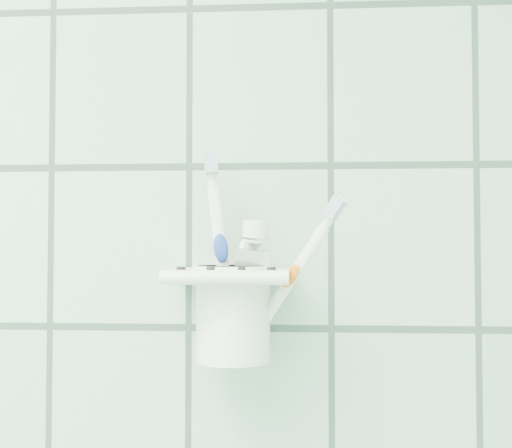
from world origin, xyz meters
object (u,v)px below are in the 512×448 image
cup (233,309)px  toothbrush_pink (233,249)px  toothbrush_blue (223,260)px  toothbrush_orange (244,259)px  holder_bracket (230,277)px  toothpaste_tube (247,276)px

cup → toothbrush_pink: bearing=-84.9°
toothbrush_pink → toothbrush_blue: size_ratio=1.15×
toothbrush_pink → toothbrush_orange: (0.01, 0.01, -0.01)m
holder_bracket → toothbrush_orange: toothbrush_orange is taller
toothbrush_blue → toothpaste_tube: 0.03m
toothbrush_pink → toothbrush_blue: toothbrush_pink is taller
holder_bracket → toothbrush_blue: size_ratio=0.67×
toothbrush_orange → toothbrush_blue: bearing=-130.2°
cup → holder_bracket: bearing=-129.8°
holder_bracket → toothbrush_pink: bearing=-55.9°
holder_bracket → toothbrush_blue: (-0.01, -0.00, 0.02)m
toothbrush_blue → toothbrush_orange: (0.02, 0.01, 0.00)m
cup → toothpaste_tube: 0.04m
toothbrush_orange → toothpaste_tube: (0.00, -0.01, -0.02)m
holder_bracket → toothbrush_blue: toothbrush_blue is taller
holder_bracket → cup: (0.00, 0.00, -0.03)m
holder_bracket → toothpaste_tube: toothpaste_tube is taller
toothpaste_tube → toothbrush_blue: bearing=-175.6°
cup → toothbrush_pink: (0.00, -0.01, 0.06)m
holder_bracket → toothpaste_tube: 0.02m
cup → toothpaste_tube: (0.01, -0.00, 0.03)m
toothbrush_orange → toothpaste_tube: 0.02m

